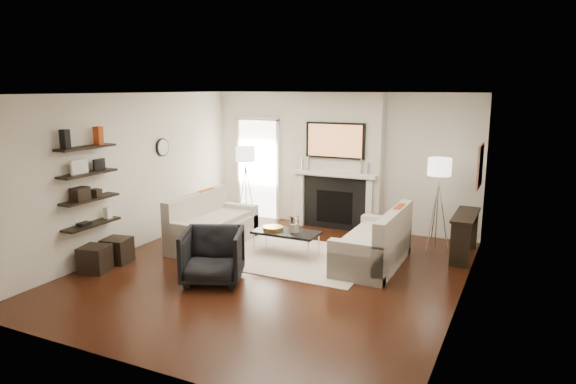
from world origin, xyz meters
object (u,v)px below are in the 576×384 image
at_px(loveseat_left_base, 213,234).
at_px(coffee_table, 286,232).
at_px(lamp_right_shade, 440,167).
at_px(armchair, 213,253).
at_px(loveseat_right_base, 372,252).
at_px(ottoman_near, 117,250).
at_px(lamp_left_shade, 245,154).

distance_m(loveseat_left_base, coffee_table, 1.44).
relative_size(coffee_table, lamp_right_shade, 2.75).
height_order(armchair, lamp_right_shade, lamp_right_shade).
relative_size(loveseat_right_base, ottoman_near, 4.50).
xyz_separation_m(loveseat_left_base, ottoman_near, (-0.90, -1.43, -0.01)).
height_order(armchair, lamp_left_shade, lamp_left_shade).
xyz_separation_m(coffee_table, ottoman_near, (-2.33, -1.50, -0.20)).
bearing_deg(lamp_left_shade, armchair, -68.11).
distance_m(coffee_table, armchair, 1.60).
bearing_deg(loveseat_right_base, ottoman_near, -156.32).
relative_size(loveseat_left_base, armchair, 2.09).
bearing_deg(loveseat_left_base, armchair, -56.50).
relative_size(loveseat_left_base, ottoman_near, 4.50).
xyz_separation_m(loveseat_right_base, lamp_left_shade, (-3.15, 1.44, 1.24)).
bearing_deg(loveseat_right_base, coffee_table, -173.79).
height_order(loveseat_right_base, lamp_left_shade, lamp_left_shade).
bearing_deg(lamp_right_shade, loveseat_left_base, -156.30).
distance_m(loveseat_right_base, lamp_left_shade, 3.68).
height_order(loveseat_left_base, coffee_table, same).
xyz_separation_m(loveseat_right_base, armchair, (-1.89, -1.69, 0.22)).
relative_size(loveseat_left_base, loveseat_right_base, 1.00).
xyz_separation_m(loveseat_right_base, ottoman_near, (-3.77, -1.65, -0.01)).
height_order(lamp_left_shade, lamp_right_shade, same).
bearing_deg(loveseat_right_base, armchair, -138.16).
relative_size(armchair, ottoman_near, 2.15).
height_order(coffee_table, ottoman_near, coffee_table).
relative_size(lamp_right_shade, ottoman_near, 1.00).
bearing_deg(coffee_table, loveseat_right_base, 6.21).
xyz_separation_m(armchair, lamp_left_shade, (-1.26, 3.13, 1.02)).
distance_m(loveseat_right_base, lamp_right_shade, 1.99).
bearing_deg(lamp_right_shade, coffee_table, -145.23).
relative_size(loveseat_left_base, lamp_right_shade, 4.50).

